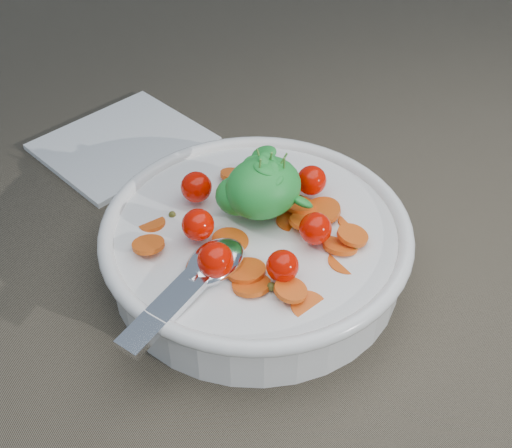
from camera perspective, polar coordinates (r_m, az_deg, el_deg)
ground at (r=0.60m, az=-1.38°, el=-3.42°), size 6.00×6.00×0.00m
bowl at (r=0.58m, az=-0.01°, el=-1.68°), size 0.30×0.28×0.12m
napkin at (r=0.77m, az=-11.72°, el=7.03°), size 0.19×0.17×0.01m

